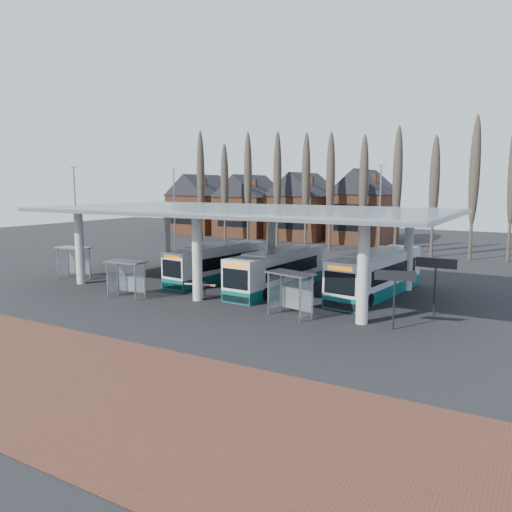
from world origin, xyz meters
The scene contains 17 objects.
ground centered at (0.00, 0.00, 0.00)m, with size 140.00×140.00×0.00m, color black.
brick_strip centered at (0.00, -12.00, 0.01)m, with size 70.00×10.00×0.03m, color #532E21.
station_canopy centered at (0.00, 8.00, 5.68)m, with size 32.00×16.00×6.34m.
poplar_row centered at (0.00, 33.00, 8.78)m, with size 45.10×1.10×14.50m.
townhouse_row centered at (-15.75, 44.00, 5.94)m, with size 36.80×10.30×12.25m.
lamp_post_a centered at (-18.00, 22.00, 5.34)m, with size 0.80×0.16×10.17m.
lamp_post_b centered at (6.00, 26.00, 5.34)m, with size 0.80×0.16×10.17m.
lamp_post_d centered at (-26.00, 14.00, 5.34)m, with size 0.80×0.16×10.17m.
bus_1 centered at (-3.19, 9.71, 1.43)m, with size 3.45×11.12×3.04m.
bus_2 centered at (3.20, 8.55, 1.48)m, with size 2.93×11.37×3.13m.
bus_3 centered at (10.44, 10.57, 1.55)m, with size 3.83×12.01×3.28m.
shelter_0 centered at (-14.35, 3.91, 2.00)m, with size 3.08×1.74×2.75m.
shelter_1 centered at (-5.04, 0.77, 1.93)m, with size 3.01×1.74×2.66m.
shelter_2 centered at (7.67, 1.94, 2.02)m, with size 3.27×2.19×2.78m.
info_sign_0 centered at (13.94, 2.22, 2.83)m, with size 2.24×0.65×3.38m.
info_sign_1 centered at (15.32, 6.52, 3.05)m, with size 2.44×0.17×3.63m.
barrier centered at (-0.13, 3.08, 0.93)m, with size 2.36×0.92×1.20m.
Camera 1 is at (20.99, -25.32, 8.10)m, focal length 35.00 mm.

